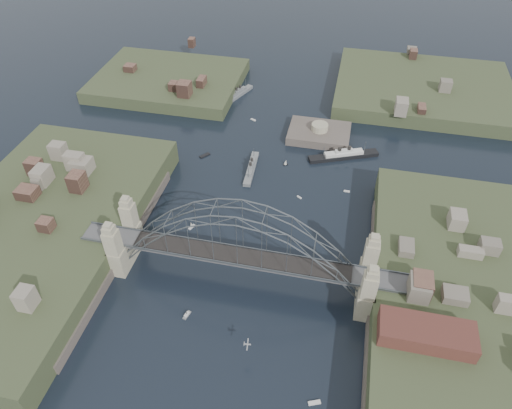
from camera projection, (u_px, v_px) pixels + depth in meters
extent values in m
plane|color=black|center=(241.00, 278.00, 123.31)|extent=(500.00, 500.00, 0.00)
cube|color=#545456|center=(240.00, 257.00, 117.96)|extent=(84.00, 6.00, 0.70)
cube|color=#545B61|center=(238.00, 265.00, 115.42)|extent=(84.00, 0.25, 0.50)
cube|color=#545B61|center=(243.00, 247.00, 119.78)|extent=(84.00, 0.25, 0.50)
cube|color=black|center=(240.00, 256.00, 117.60)|extent=(55.20, 5.20, 0.35)
cube|color=tan|center=(115.00, 249.00, 118.83)|extent=(3.40, 3.40, 17.70)
cube|color=tan|center=(131.00, 222.00, 126.09)|extent=(3.40, 3.40, 17.70)
cube|color=tan|center=(368.00, 293.00, 108.70)|extent=(3.40, 3.40, 17.70)
cube|color=tan|center=(369.00, 261.00, 115.97)|extent=(3.40, 3.40, 17.70)
cube|color=tan|center=(126.00, 248.00, 125.70)|extent=(4.08, 13.80, 8.00)
cube|color=tan|center=(365.00, 289.00, 115.57)|extent=(4.08, 13.80, 8.00)
cube|color=#394427|center=(39.00, 238.00, 131.30)|extent=(50.00, 90.00, 12.00)
cube|color=#534942|center=(115.00, 253.00, 128.35)|extent=(6.00, 70.00, 4.00)
cube|color=#394427|center=(476.00, 313.00, 112.65)|extent=(50.00, 90.00, 12.00)
cube|color=#534942|center=(380.00, 299.00, 116.93)|extent=(6.00, 70.00, 4.00)
cube|color=#394427|center=(169.00, 85.00, 200.83)|extent=(60.00, 45.00, 9.00)
cube|color=#394427|center=(422.00, 94.00, 194.68)|extent=(70.00, 55.00, 9.50)
cube|color=#534942|center=(319.00, 138.00, 172.57)|extent=(22.00, 16.00, 7.00)
cylinder|color=tan|center=(320.00, 127.00, 169.43)|extent=(6.00, 6.00, 2.40)
cube|color=#592D26|center=(427.00, 333.00, 99.38)|extent=(20.00, 8.00, 4.00)
cube|color=gray|center=(251.00, 169.00, 157.23)|extent=(3.40, 18.06, 1.60)
cube|color=gray|center=(251.00, 166.00, 156.44)|extent=(2.35, 9.96, 1.20)
cube|color=gray|center=(251.00, 164.00, 155.84)|extent=(1.57, 4.55, 0.80)
cylinder|color=black|center=(251.00, 165.00, 154.45)|extent=(0.86, 0.86, 1.60)
cylinder|color=black|center=(252.00, 160.00, 156.29)|extent=(0.86, 0.86, 1.60)
cylinder|color=#545B61|center=(248.00, 173.00, 151.55)|extent=(0.16, 0.16, 3.99)
cylinder|color=#545B61|center=(254.00, 153.00, 159.46)|extent=(0.16, 0.16, 3.99)
cube|color=gray|center=(239.00, 95.00, 194.39)|extent=(8.71, 16.87, 1.73)
cube|color=gray|center=(238.00, 92.00, 193.53)|extent=(5.23, 9.46, 1.29)
cube|color=gray|center=(238.00, 90.00, 192.88)|extent=(2.84, 4.49, 0.86)
cylinder|color=black|center=(237.00, 90.00, 191.64)|extent=(0.85, 0.85, 1.73)
cylinder|color=black|center=(240.00, 87.00, 193.12)|extent=(0.85, 0.85, 1.73)
cylinder|color=#545B61|center=(231.00, 94.00, 189.35)|extent=(0.17, 0.17, 4.31)
cylinder|color=#545B61|center=(246.00, 84.00, 195.69)|extent=(0.17, 0.17, 4.31)
cube|color=black|center=(343.00, 157.00, 162.43)|extent=(23.79, 12.66, 1.78)
cube|color=white|center=(344.00, 153.00, 161.53)|extent=(13.34, 7.58, 1.33)
cube|color=white|center=(344.00, 151.00, 160.87)|extent=(6.34, 4.08, 0.89)
cylinder|color=black|center=(340.00, 150.00, 160.11)|extent=(1.20, 1.20, 1.78)
cylinder|color=black|center=(349.00, 149.00, 160.58)|extent=(1.20, 1.20, 1.78)
cylinder|color=#545B61|center=(324.00, 152.00, 159.49)|extent=(0.18, 0.18, 4.44)
cylinder|color=#545B61|center=(365.00, 147.00, 161.50)|extent=(0.18, 0.18, 4.44)
cube|color=#B0B4B8|center=(248.00, 344.00, 102.29)|extent=(1.51, 0.45, 0.26)
cube|color=#B0B4B8|center=(248.00, 344.00, 102.26)|extent=(0.61, 2.99, 0.06)
cube|color=#B0B4B8|center=(244.00, 344.00, 102.24)|extent=(0.26, 0.94, 0.33)
cube|color=white|center=(192.00, 227.00, 137.11)|extent=(1.69, 2.46, 0.45)
cylinder|color=#545B61|center=(191.00, 225.00, 136.41)|extent=(0.08, 0.08, 2.20)
cone|color=silver|center=(191.00, 225.00, 136.41)|extent=(1.43, 1.55, 1.92)
cube|color=white|center=(299.00, 197.00, 146.91)|extent=(1.70, 1.43, 0.45)
cube|color=white|center=(187.00, 315.00, 114.45)|extent=(1.51, 2.78, 0.45)
cube|color=white|center=(187.00, 314.00, 114.18)|extent=(1.12, 1.72, 0.40)
cylinder|color=black|center=(187.00, 313.00, 113.88)|extent=(0.16, 0.16, 0.70)
cube|color=white|center=(347.00, 191.00, 149.09)|extent=(1.89, 0.65, 0.45)
cube|color=white|center=(205.00, 155.00, 163.41)|extent=(3.41, 3.89, 0.45)
cube|color=white|center=(286.00, 165.00, 159.52)|extent=(1.64, 1.07, 0.45)
cylinder|color=#545B61|center=(286.00, 162.00, 158.82)|extent=(0.08, 0.08, 2.20)
cone|color=silver|center=(286.00, 162.00, 158.82)|extent=(1.53, 1.40, 1.92)
cube|color=white|center=(314.00, 403.00, 98.32)|extent=(2.77, 1.80, 0.45)
cube|color=white|center=(253.00, 120.00, 180.61)|extent=(2.25, 1.62, 0.45)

